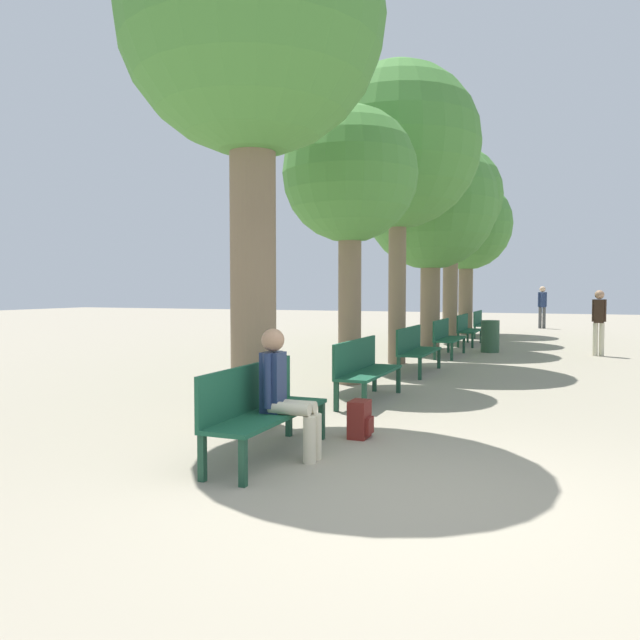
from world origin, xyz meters
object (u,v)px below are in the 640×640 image
at_px(bench_row_3, 446,335).
at_px(tree_row_0, 252,28).
at_px(tree_row_2, 398,147).
at_px(tree_row_5, 466,226).
at_px(pedestrian_mid, 599,318).
at_px(trash_bin, 490,336).
at_px(bench_row_1, 363,366).
at_px(bench_row_2, 415,347).
at_px(tree_row_4, 451,198).
at_px(bench_row_4, 467,328).
at_px(bench_row_0, 260,404).
at_px(tree_row_3, 431,205).
at_px(tree_row_1, 350,179).
at_px(person_seated, 284,390).
at_px(bench_row_5, 481,322).
at_px(backpack, 360,420).
at_px(pedestrian_near, 542,304).

bearing_deg(bench_row_3, tree_row_0, -94.91).
bearing_deg(tree_row_2, tree_row_5, 90.00).
bearing_deg(pedestrian_mid, tree_row_0, -112.66).
bearing_deg(trash_bin, tree_row_5, 104.12).
distance_m(bench_row_1, bench_row_2, 3.28).
relative_size(tree_row_4, tree_row_5, 1.10).
xyz_separation_m(bench_row_3, bench_row_4, (0.00, 3.28, 0.00)).
height_order(bench_row_0, tree_row_3, tree_row_3).
bearing_deg(tree_row_2, bench_row_2, -62.29).
bearing_deg(bench_row_0, tree_row_0, 120.28).
bearing_deg(tree_row_4, bench_row_1, -86.25).
xyz_separation_m(tree_row_1, person_seated, (0.97, -4.75, -2.85)).
distance_m(bench_row_0, bench_row_5, 16.41).
height_order(tree_row_0, backpack, tree_row_0).
bearing_deg(tree_row_2, tree_row_1, -90.00).
distance_m(tree_row_2, backpack, 8.34).
bearing_deg(bench_row_2, person_seated, -87.92).
xyz_separation_m(tree_row_4, tree_row_5, (0.00, 3.17, -0.58)).
height_order(tree_row_4, backpack, tree_row_4).
xyz_separation_m(bench_row_5, tree_row_1, (-0.74, -11.62, 3.00)).
bearing_deg(person_seated, pedestrian_near, 86.14).
bearing_deg(backpack, tree_row_0, 173.24).
bearing_deg(backpack, tree_row_4, 95.95).
distance_m(tree_row_1, tree_row_2, 3.39).
bearing_deg(bench_row_4, tree_row_4, 117.63).
bearing_deg(tree_row_5, tree_row_4, -90.00).
bearing_deg(bench_row_5, backpack, -87.52).
height_order(bench_row_2, backpack, bench_row_2).
bearing_deg(tree_row_3, tree_row_1, -90.00).
bearing_deg(bench_row_4, pedestrian_mid, -27.54).
xyz_separation_m(bench_row_4, person_seated, (0.24, -13.09, 0.15)).
bearing_deg(trash_bin, tree_row_0, -99.21).
bearing_deg(pedestrian_near, trash_bin, -94.43).
xyz_separation_m(bench_row_4, backpack, (0.66, -12.03, -0.31)).
bearing_deg(tree_row_4, tree_row_2, -90.00).
bearing_deg(tree_row_1, tree_row_0, -90.00).
bearing_deg(pedestrian_mid, tree_row_5, 123.35).
bearing_deg(backpack, pedestrian_near, 87.10).
height_order(bench_row_5, pedestrian_mid, pedestrian_mid).
height_order(bench_row_2, pedestrian_near, pedestrian_near).
bearing_deg(tree_row_0, trash_bin, 80.79).
bearing_deg(bench_row_0, tree_row_1, 98.75).
distance_m(bench_row_5, tree_row_0, 15.73).
xyz_separation_m(bench_row_5, backpack, (0.66, -15.32, -0.31)).
distance_m(bench_row_4, tree_row_3, 3.85).
distance_m(bench_row_5, backpack, 15.33).
height_order(bench_row_1, bench_row_3, same).
height_order(bench_row_2, tree_row_3, tree_row_3).
relative_size(bench_row_3, bench_row_5, 1.00).
bearing_deg(person_seated, bench_row_2, 92.08).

